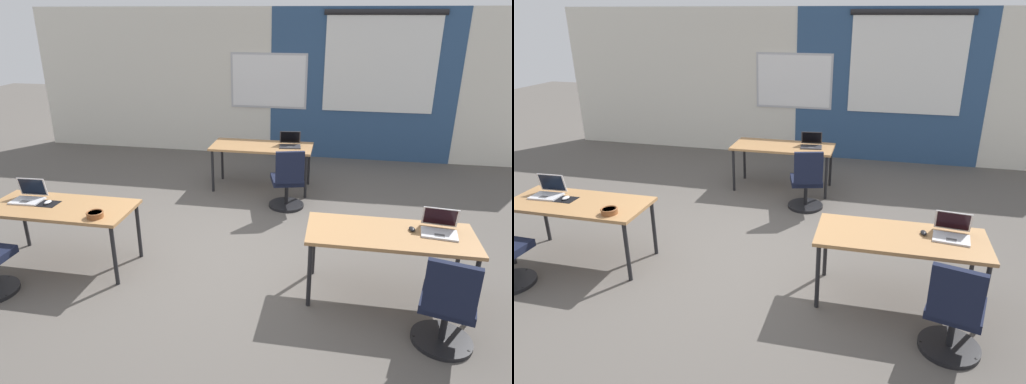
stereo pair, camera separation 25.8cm
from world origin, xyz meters
TOP-DOWN VIEW (x-y plane):
  - ground_plane at (0.00, 0.00)m, footprint 24.00×24.00m
  - back_wall_assembly at (0.06, 4.19)m, footprint 10.00×0.27m
  - desk_near_left at (-1.75, -0.60)m, footprint 1.60×0.70m
  - desk_near_right at (1.75, -0.60)m, footprint 1.60×0.70m
  - desk_far_center at (0.00, 2.20)m, footprint 1.60×0.70m
  - laptop_near_right_end at (2.21, -0.51)m, footprint 0.37×0.34m
  - mouse_near_right_end at (1.96, -0.52)m, footprint 0.07×0.11m
  - chair_near_right_end at (2.19, -1.30)m, footprint 0.54×0.59m
  - laptop_far_right at (0.45, 2.24)m, footprint 0.37×0.35m
  - chair_far_right at (0.51, 1.44)m, footprint 0.54×0.59m
  - laptop_near_left_end at (-2.20, -0.50)m, footprint 0.34×0.29m
  - mousepad_near_left_end at (-1.92, -0.57)m, footprint 0.22×0.19m
  - mouse_near_left_end at (-1.92, -0.57)m, footprint 0.07×0.11m
  - snack_bowl at (-1.23, -0.80)m, footprint 0.18×0.18m

SIDE VIEW (x-z plane):
  - ground_plane at x=0.00m, z-range 0.00..0.00m
  - chair_near_right_end at x=2.19m, z-range -0.08..0.84m
  - chair_far_right at x=0.51m, z-range -0.08..0.84m
  - desk_near_left at x=-1.75m, z-range 0.30..1.02m
  - desk_near_right at x=1.75m, z-range 0.30..1.02m
  - desk_far_center at x=0.00m, z-range 0.30..1.02m
  - mousepad_near_left_end at x=-1.92m, z-range 0.72..0.72m
  - mouse_near_right_end at x=1.96m, z-range 0.72..0.75m
  - mouse_near_left_end at x=-1.92m, z-range 0.72..0.76m
  - snack_bowl at x=-1.23m, z-range 0.72..0.79m
  - laptop_far_right at x=0.45m, z-range 0.66..0.88m
  - laptop_near_right_end at x=2.21m, z-range 0.66..0.88m
  - laptop_near_left_end at x=-2.20m, z-range 0.65..0.89m
  - back_wall_assembly at x=0.06m, z-range 0.01..2.81m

